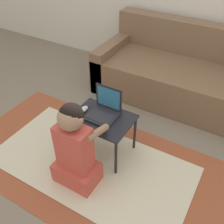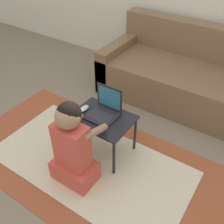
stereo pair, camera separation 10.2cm
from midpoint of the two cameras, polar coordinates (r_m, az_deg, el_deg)
ground_plane at (r=2.44m, az=1.21°, el=-10.42°), size 16.00×16.00×0.00m
area_rug at (r=2.41m, az=-3.47°, el=-11.00°), size 2.47×1.26×0.01m
couch at (r=3.15m, az=18.45°, el=6.83°), size 2.07×0.90×0.81m
laptop_desk at (r=2.28m, az=-0.88°, el=-2.23°), size 0.53×0.40×0.40m
laptop at (r=2.25m, az=-0.50°, el=0.12°), size 0.25×0.24×0.25m
computer_mouse at (r=2.32m, az=-4.81°, el=0.75°), size 0.06×0.11×0.04m
person_seated at (r=2.05m, az=-7.15°, el=-7.57°), size 0.35×0.40×0.78m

